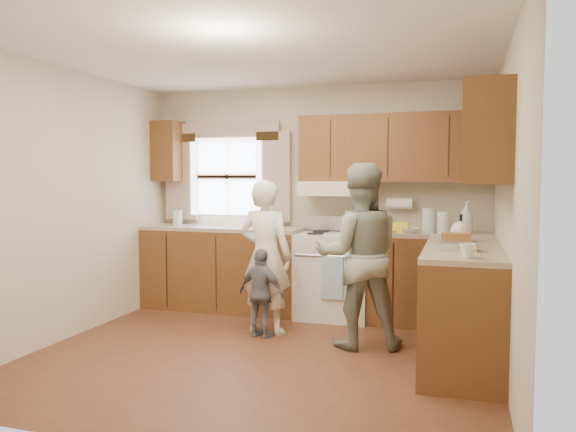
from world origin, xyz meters
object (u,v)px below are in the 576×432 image
(woman_left, at_px, (266,257))
(child, at_px, (261,293))
(woman_right, at_px, (359,255))
(stove, at_px, (335,274))

(woman_left, bearing_deg, child, 104.38)
(woman_right, relative_size, child, 1.94)
(woman_left, bearing_deg, stove, -114.66)
(woman_left, height_order, woman_right, woman_right)
(woman_left, xyz_separation_m, child, (0.02, -0.17, -0.32))
(stove, xyz_separation_m, woman_right, (0.43, -0.95, 0.34))
(woman_right, xyz_separation_m, child, (-0.91, 0.00, -0.39))
(woman_right, distance_m, child, 0.99)
(stove, xyz_separation_m, woman_left, (-0.50, -0.78, 0.27))
(stove, bearing_deg, woman_right, -65.83)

